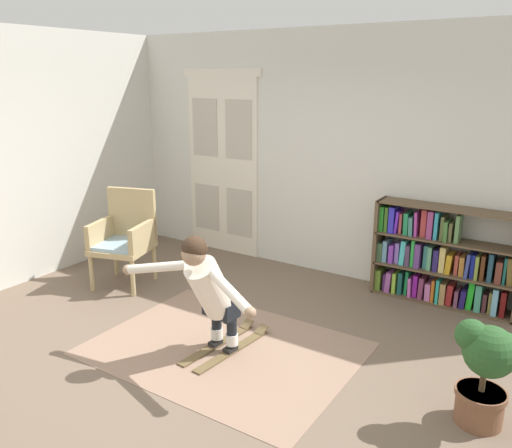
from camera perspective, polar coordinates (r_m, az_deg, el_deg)
name	(u,v)px	position (r m, az deg, el deg)	size (l,w,h in m)	color
ground_plane	(205,366)	(4.58, -5.67, -15.22)	(7.20, 7.20, 0.00)	brown
back_wall	(339,156)	(6.22, 9.15, 7.34)	(6.00, 0.10, 2.90)	silver
side_wall_left	(15,159)	(6.53, -24.91, 6.47)	(0.10, 6.00, 2.90)	silver
double_door	(223,163)	(7.04, -3.66, 6.69)	(1.22, 0.05, 2.45)	silver
rug	(224,348)	(4.81, -3.48, -13.47)	(2.29, 1.70, 0.01)	#90725E
bookshelf	(439,260)	(5.86, 19.41, -3.76)	(1.50, 0.30, 1.06)	brown
wicker_chair	(125,235)	(6.20, -14.18, -1.22)	(0.75, 0.75, 1.10)	tan
potted_plant	(486,367)	(3.97, 23.93, -14.17)	(0.42, 0.42, 0.80)	brown
skis_pair	(227,345)	(4.82, -3.21, -13.13)	(0.36, 0.96, 0.07)	brown
person_skier	(208,286)	(4.39, -5.26, -6.83)	(1.46, 0.69, 1.07)	white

